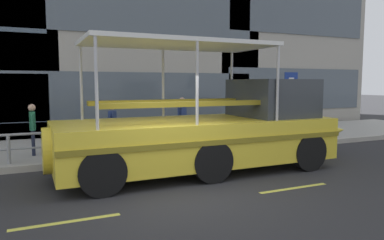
{
  "coord_description": "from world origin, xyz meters",
  "views": [
    {
      "loc": [
        -2.9,
        -7.24,
        2.32
      ],
      "look_at": [
        1.26,
        1.97,
        1.3
      ],
      "focal_mm": 33.91,
      "sensor_mm": 36.0,
      "label": 1
    }
  ],
  "objects_px": {
    "pedestrian_mid_left": "(182,115)",
    "pedestrian_near_stern": "(33,125)",
    "parking_sign": "(290,94)",
    "pedestrian_near_bow": "(235,114)",
    "pedestrian_mid_right": "(112,123)",
    "duck_tour_boat": "(215,130)"
  },
  "relations": [
    {
      "from": "duck_tour_boat",
      "to": "pedestrian_near_bow",
      "type": "bearing_deg",
      "value": 52.02
    },
    {
      "from": "parking_sign",
      "to": "pedestrian_near_bow",
      "type": "bearing_deg",
      "value": 147.84
    },
    {
      "from": "duck_tour_boat",
      "to": "pedestrian_mid_right",
      "type": "height_order",
      "value": "duck_tour_boat"
    },
    {
      "from": "parking_sign",
      "to": "pedestrian_near_bow",
      "type": "relative_size",
      "value": 1.61
    },
    {
      "from": "pedestrian_mid_right",
      "to": "pedestrian_near_bow",
      "type": "bearing_deg",
      "value": 8.73
    },
    {
      "from": "pedestrian_mid_right",
      "to": "parking_sign",
      "type": "bearing_deg",
      "value": -2.98
    },
    {
      "from": "pedestrian_mid_left",
      "to": "pedestrian_near_stern",
      "type": "relative_size",
      "value": 1.07
    },
    {
      "from": "parking_sign",
      "to": "pedestrian_near_bow",
      "type": "height_order",
      "value": "parking_sign"
    },
    {
      "from": "duck_tour_boat",
      "to": "pedestrian_mid_left",
      "type": "xyz_separation_m",
      "value": [
        0.51,
        3.48,
        0.11
      ]
    },
    {
      "from": "pedestrian_near_bow",
      "to": "pedestrian_near_stern",
      "type": "xyz_separation_m",
      "value": [
        -7.25,
        -0.45,
        -0.04
      ]
    },
    {
      "from": "pedestrian_mid_right",
      "to": "pedestrian_near_stern",
      "type": "xyz_separation_m",
      "value": [
        -2.31,
        0.31,
        0.01
      ]
    },
    {
      "from": "pedestrian_near_stern",
      "to": "pedestrian_mid_right",
      "type": "bearing_deg",
      "value": -7.58
    },
    {
      "from": "pedestrian_mid_right",
      "to": "pedestrian_near_stern",
      "type": "distance_m",
      "value": 2.33
    },
    {
      "from": "parking_sign",
      "to": "pedestrian_near_stern",
      "type": "height_order",
      "value": "parking_sign"
    },
    {
      "from": "parking_sign",
      "to": "pedestrian_mid_left",
      "type": "bearing_deg",
      "value": 165.69
    },
    {
      "from": "pedestrian_mid_left",
      "to": "pedestrian_near_stern",
      "type": "height_order",
      "value": "pedestrian_mid_left"
    },
    {
      "from": "parking_sign",
      "to": "pedestrian_mid_left",
      "type": "relative_size",
      "value": 1.56
    },
    {
      "from": "duck_tour_boat",
      "to": "pedestrian_mid_right",
      "type": "distance_m",
      "value": 3.54
    },
    {
      "from": "pedestrian_near_stern",
      "to": "duck_tour_boat",
      "type": "bearing_deg",
      "value": -34.79
    },
    {
      "from": "pedestrian_mid_right",
      "to": "pedestrian_near_stern",
      "type": "bearing_deg",
      "value": 172.42
    },
    {
      "from": "duck_tour_boat",
      "to": "pedestrian_near_bow",
      "type": "height_order",
      "value": "duck_tour_boat"
    },
    {
      "from": "pedestrian_near_bow",
      "to": "pedestrian_mid_left",
      "type": "bearing_deg",
      "value": -178.02
    }
  ]
}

